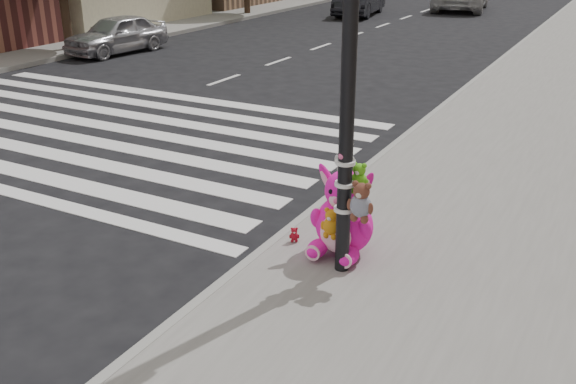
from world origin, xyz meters
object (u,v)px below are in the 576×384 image
Objects in this scene: signal_pole at (349,135)px; pink_bunny at (343,218)px; red_teddy at (294,235)px; car_silver_far at (117,34)px.

signal_pole is 3.61× the size of pink_bunny.
red_teddy is (-0.64, -0.02, -0.35)m from pink_bunny.
signal_pole is at bearing -52.37° from red_teddy.
red_teddy is 0.05× the size of car_silver_far.
pink_bunny is (-0.18, 0.36, -1.16)m from signal_pole.
signal_pole is 15.94m from car_silver_far.
pink_bunny is 0.74m from red_teddy.
signal_pole is at bearing -32.55° from car_silver_far.
pink_bunny is 15.54m from car_silver_far.
signal_pole is at bearing -63.38° from pink_bunny.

